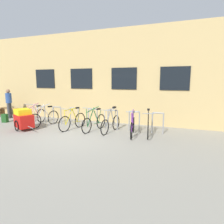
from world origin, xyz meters
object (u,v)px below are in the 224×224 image
object	(u,v)px
bicycle_purple	(133,126)
bicycle_black	(148,126)
wooden_bench	(10,110)
person_browsing	(9,102)
bicycle_yellow	(73,121)
bike_trailer	(24,119)
bicycle_green	(94,122)
bicycle_white	(45,118)
backpack	(5,118)
bicycle_silver	(111,123)
bicycle_pink	(35,116)

from	to	relation	value
bicycle_purple	bicycle_black	size ratio (longest dim) A/B	1.05
wooden_bench	person_browsing	world-z (taller)	person_browsing
bicycle_yellow	bike_trailer	bearing A→B (deg)	-156.88
bicycle_green	bicycle_white	distance (m)	2.61
bicycle_purple	bicycle_green	distance (m)	1.75
bicycle_green	backpack	world-z (taller)	bicycle_green
bicycle_silver	wooden_bench	distance (m)	7.34
bicycle_white	wooden_bench	size ratio (longest dim) A/B	1.04
bicycle_yellow	bicycle_purple	bearing A→B (deg)	0.95
bicycle_green	bicycle_silver	bearing A→B (deg)	3.89
bicycle_yellow	bike_trailer	size ratio (longest dim) A/B	1.14
bicycle_white	person_browsing	bearing A→B (deg)	164.44
bicycle_black	bicycle_yellow	bearing A→B (deg)	-175.87
bicycle_purple	bicycle_white	xyz separation A→B (m)	(-4.36, -0.00, 0.02)
bicycle_purple	backpack	xyz separation A→B (m)	(-6.87, -0.08, -0.15)
bicycle_pink	bicycle_purple	distance (m)	5.10
bike_trailer	person_browsing	size ratio (longest dim) A/B	0.86
bicycle_pink	bicycle_yellow	world-z (taller)	bicycle_pink
bicycle_yellow	bicycle_green	world-z (taller)	bicycle_green
bicycle_green	bicycle_white	size ratio (longest dim) A/B	0.97
bicycle_silver	backpack	world-z (taller)	bicycle_silver
bicycle_pink	wooden_bench	bearing A→B (deg)	158.16
bicycle_purple	wooden_bench	world-z (taller)	bicycle_purple
person_browsing	wooden_bench	bearing A→B (deg)	138.09
backpack	bicycle_purple	bearing A→B (deg)	-8.48
bicycle_pink	backpack	bearing A→B (deg)	-171.70
person_browsing	bicycle_yellow	bearing A→B (deg)	-11.10
bicycle_yellow	bicycle_silver	bearing A→B (deg)	6.09
bike_trailer	bicycle_pink	bearing A→B (deg)	107.97
bicycle_yellow	person_browsing	world-z (taller)	person_browsing
bicycle_green	bicycle_white	bearing A→B (deg)	-177.98
bicycle_purple	bicycle_pink	bearing A→B (deg)	177.95
bicycle_purple	bicycle_green	xyz separation A→B (m)	(-1.75, 0.09, 0.01)
bicycle_pink	wooden_bench	xyz separation A→B (m)	(-3.13, 1.25, -0.03)
bike_trailer	person_browsing	distance (m)	3.45
bike_trailer	person_browsing	xyz separation A→B (m)	(-2.89, 1.81, 0.48)
bicycle_silver	wooden_bench	xyz separation A→B (m)	(-7.23, 1.29, -0.02)
bicycle_white	person_browsing	xyz separation A→B (m)	(-3.28, 0.91, 0.58)
backpack	person_browsing	bearing A→B (deg)	118.59
wooden_bench	bicycle_white	bearing A→B (deg)	-20.41
bicycle_white	bike_trailer	world-z (taller)	bicycle_white
bicycle_yellow	bicycle_green	size ratio (longest dim) A/B	0.96
bicycle_silver	bicycle_black	world-z (taller)	bicycle_silver
bicycle_silver	backpack	size ratio (longest dim) A/B	3.81
person_browsing	bicycle_green	bearing A→B (deg)	-7.95
backpack	bicycle_pink	bearing A→B (deg)	-0.82
bicycle_pink	bicycle_yellow	bearing A→B (deg)	-5.58
bike_trailer	wooden_bench	bearing A→B (deg)	146.17
bicycle_yellow	wooden_bench	distance (m)	5.67
wooden_bench	backpack	distance (m)	2.03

